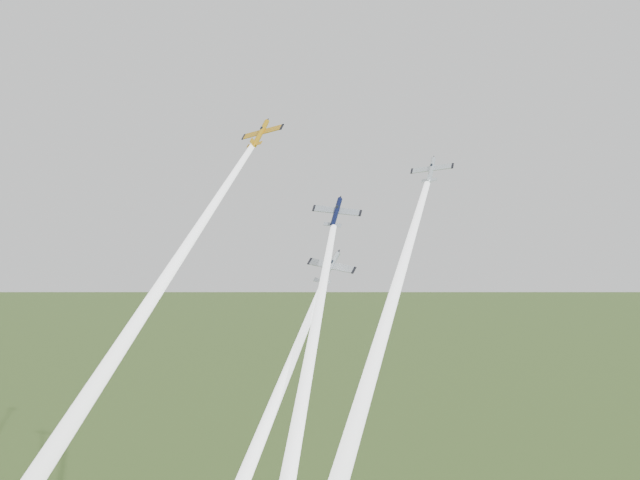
# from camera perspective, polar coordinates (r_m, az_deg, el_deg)

# --- Properties ---
(plane_yellow) EXTENTS (9.34, 9.28, 8.20)m
(plane_yellow) POSITION_cam_1_polar(r_m,az_deg,el_deg) (139.81, -4.24, 7.58)
(plane_yellow) COLOR orange
(smoke_trail_yellow) EXTENTS (15.54, 47.19, 47.26)m
(smoke_trail_yellow) POSITION_cam_1_polar(r_m,az_deg,el_deg) (119.91, -11.38, -3.39)
(smoke_trail_yellow) COLOR white
(plane_navy) EXTENTS (8.12, 7.18, 7.19)m
(plane_navy) POSITION_cam_1_polar(r_m,az_deg,el_deg) (127.19, 1.16, 1.99)
(plane_navy) COLOR #0C1236
(smoke_trail_navy) EXTENTS (7.27, 53.50, 52.40)m
(smoke_trail_navy) POSITION_cam_1_polar(r_m,az_deg,el_deg) (103.27, -1.67, -13.37)
(smoke_trail_navy) COLOR white
(plane_silver_right) EXTENTS (7.30, 6.70, 6.39)m
(plane_silver_right) POSITION_cam_1_polar(r_m,az_deg,el_deg) (129.49, 7.92, 4.97)
(plane_silver_right) COLOR silver
(smoke_trail_silver_right) EXTENTS (8.62, 45.91, 45.04)m
(smoke_trail_silver_right) POSITION_cam_1_polar(r_m,az_deg,el_deg) (107.36, 4.34, -7.08)
(smoke_trail_silver_right) COLOR white
(plane_silver_low) EXTENTS (9.55, 7.61, 7.59)m
(plane_silver_low) POSITION_cam_1_polar(r_m,az_deg,el_deg) (123.64, 0.70, -1.97)
(plane_silver_low) COLOR #A9AFB7
(smoke_trail_silver_low) EXTENTS (10.11, 44.77, 44.05)m
(smoke_trail_silver_low) POSITION_cam_1_polar(r_m,az_deg,el_deg) (106.99, -4.89, -15.27)
(smoke_trail_silver_low) COLOR white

